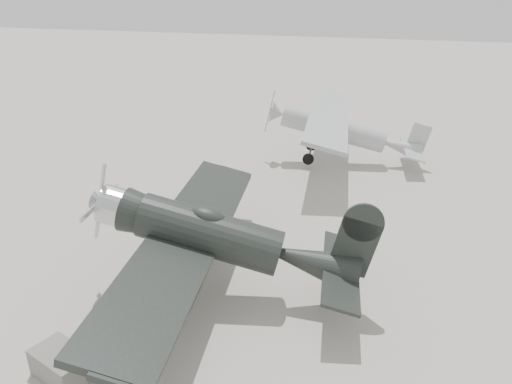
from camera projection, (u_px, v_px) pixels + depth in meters
ground at (222, 269)px, 18.66m from camera, size 160.00×160.00×0.00m
lowwing_monoplane at (223, 239)px, 16.25m from camera, size 9.25×12.94×4.16m
highwing_monoplane at (340, 125)px, 28.46m from camera, size 9.09×12.79×3.62m
equipment_block at (62, 365)px, 13.47m from camera, size 1.87×1.51×0.81m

